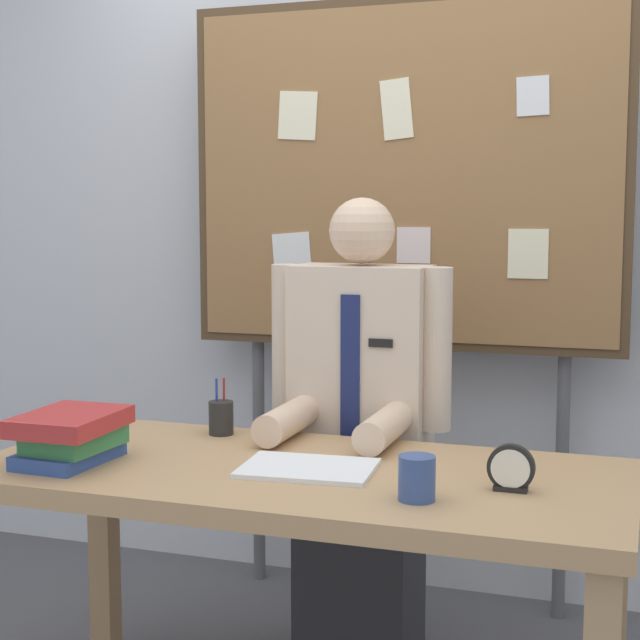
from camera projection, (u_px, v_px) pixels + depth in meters
name	position (u px, v px, depth m)	size (l,w,h in m)	color
back_wall	(416.00, 217.00, 3.50)	(6.40, 0.08, 2.70)	silver
desk	(299.00, 505.00, 2.43)	(1.61, 0.72, 0.74)	tan
person	(360.00, 451.00, 2.92)	(0.55, 0.56, 1.41)	#2D2D33
bulletin_board	(403.00, 182.00, 3.30)	(1.50, 0.09, 2.08)	#4C3823
book_stack	(71.00, 436.00, 2.45)	(0.22, 0.28, 0.13)	#2D4C99
open_notebook	(308.00, 468.00, 2.39)	(0.32, 0.23, 0.01)	white
desk_clock	(511.00, 470.00, 2.21)	(0.11, 0.04, 0.11)	black
coffee_mug	(417.00, 478.00, 2.14)	(0.08, 0.08, 0.10)	#334C8C
pen_holder	(221.00, 417.00, 2.77)	(0.07, 0.07, 0.16)	#262626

